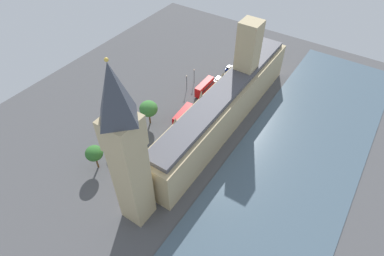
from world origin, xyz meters
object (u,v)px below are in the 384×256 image
object	(u,v)px
car_dark_green_under_trees	(158,144)
double_decker_bus_opposite_hall	(183,116)
street_lamp_slot_12	(194,73)
pedestrian_kerbside	(176,140)
double_decker_bus_midblock	(204,87)
plane_tree_slot_10	(120,127)
pedestrian_by_river_gate	(176,141)
street_lamp_slot_13	(187,80)
car_white_far_end	(218,79)
pedestrian_leading	(183,132)
plane_tree_slot_11	(149,109)
car_blue_near_tower	(229,68)
car_yellow_cab_corner	(145,157)
parliament_building	(226,102)
plane_tree_trailing	(94,153)
clock_tower	(126,151)

from	to	relation	value
car_dark_green_under_trees	double_decker_bus_opposite_hall	bearing A→B (deg)	-91.78
street_lamp_slot_12	pedestrian_kerbside	bearing A→B (deg)	113.00
double_decker_bus_midblock	plane_tree_slot_10	bearing A→B (deg)	76.18
pedestrian_by_river_gate	street_lamp_slot_13	xyz separation A→B (m)	(13.58, -26.65, 3.85)
car_white_far_end	pedestrian_kerbside	world-z (taller)	car_white_far_end
street_lamp_slot_12	pedestrian_leading	bearing A→B (deg)	115.97
plane_tree_slot_10	pedestrian_kerbside	bearing A→B (deg)	-148.23
plane_tree_slot_10	plane_tree_slot_11	distance (m)	12.08
pedestrian_leading	pedestrian_by_river_gate	distance (m)	5.21
car_blue_near_tower	car_dark_green_under_trees	world-z (taller)	same
car_yellow_cab_corner	plane_tree_slot_10	bearing A→B (deg)	-14.19
parliament_building	car_blue_near_tower	size ratio (longest dim) A/B	19.05
double_decker_bus_midblock	car_yellow_cab_corner	bearing A→B (deg)	93.12
double_decker_bus_opposite_hall	pedestrian_by_river_gate	distance (m)	11.18
car_yellow_cab_corner	pedestrian_leading	size ratio (longest dim) A/B	2.48
parliament_building	pedestrian_leading	size ratio (longest dim) A/B	46.02
double_decker_bus_midblock	double_decker_bus_opposite_hall	distance (m)	18.67
street_lamp_slot_13	parliament_building	bearing A→B (deg)	160.17
plane_tree_slot_11	street_lamp_slot_13	size ratio (longest dim) A/B	1.42
plane_tree_trailing	plane_tree_slot_10	xyz separation A→B (m)	(1.43, -12.82, -0.11)
car_white_far_end	pedestrian_by_river_gate	distance (m)	38.64
clock_tower	pedestrian_kerbside	bearing A→B (deg)	-75.42
plane_tree_slot_11	street_lamp_slot_13	world-z (taller)	plane_tree_slot_11
clock_tower	street_lamp_slot_13	xyz separation A→B (m)	(20.53, -53.54, -20.79)
car_white_far_end	car_dark_green_under_trees	distance (m)	42.73
pedestrian_by_river_gate	car_yellow_cab_corner	bearing A→B (deg)	20.54
clock_tower	car_yellow_cab_corner	size ratio (longest dim) A/B	11.62
clock_tower	plane_tree_slot_10	distance (m)	34.46
parliament_building	double_decker_bus_midblock	xyz separation A→B (m)	(14.99, -10.01, -5.84)
pedestrian_leading	plane_tree_slot_11	bearing A→B (deg)	-27.98
double_decker_bus_opposite_hall	plane_tree_slot_10	xyz separation A→B (m)	(11.44, 19.21, 3.75)
car_yellow_cab_corner	plane_tree_slot_11	bearing A→B (deg)	-60.67
car_yellow_cab_corner	pedestrian_kerbside	xyz separation A→B (m)	(-3.89, -11.53, -0.13)
car_white_far_end	pedestrian_kerbside	distance (m)	38.09
clock_tower	street_lamp_slot_13	size ratio (longest dim) A/B	7.39
pedestrian_leading	street_lamp_slot_12	xyz separation A→B (m)	(13.06, -26.81, 3.77)
car_blue_near_tower	street_lamp_slot_12	xyz separation A→B (m)	(7.37, 16.26, 3.65)
pedestrian_kerbside	plane_tree_trailing	size ratio (longest dim) A/B	0.19
car_dark_green_under_trees	street_lamp_slot_12	bearing A→B (deg)	-77.30
clock_tower	plane_tree_slot_10	world-z (taller)	clock_tower
double_decker_bus_opposite_hall	street_lamp_slot_12	bearing A→B (deg)	-70.71
plane_tree_slot_11	street_lamp_slot_12	size ratio (longest dim) A/B	1.45
car_dark_green_under_trees	plane_tree_slot_10	distance (m)	13.48
clock_tower	car_blue_near_tower	distance (m)	80.13
clock_tower	double_decker_bus_midblock	size ratio (longest dim) A/B	4.67
car_dark_green_under_trees	pedestrian_leading	xyz separation A→B (m)	(-3.55, -9.69, -0.12)
car_dark_green_under_trees	pedestrian_kerbside	xyz separation A→B (m)	(-3.85, -5.03, -0.13)
pedestrian_leading	plane_tree_slot_11	xyz separation A→B (m)	(12.76, 2.30, 5.97)
car_blue_near_tower	double_decker_bus_opposite_hall	bearing A→B (deg)	-89.31
clock_tower	car_yellow_cab_corner	world-z (taller)	clock_tower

